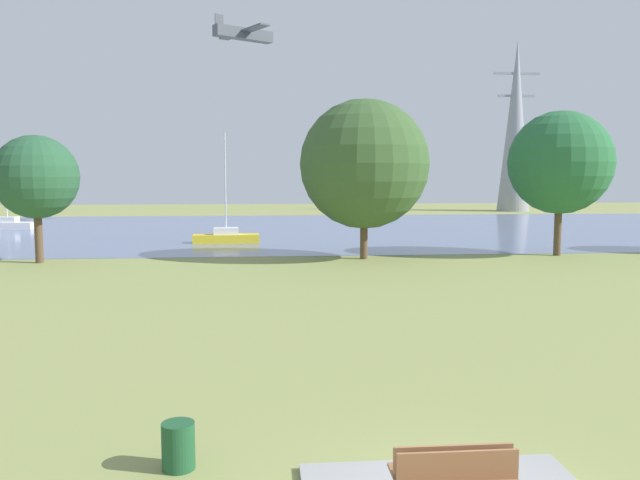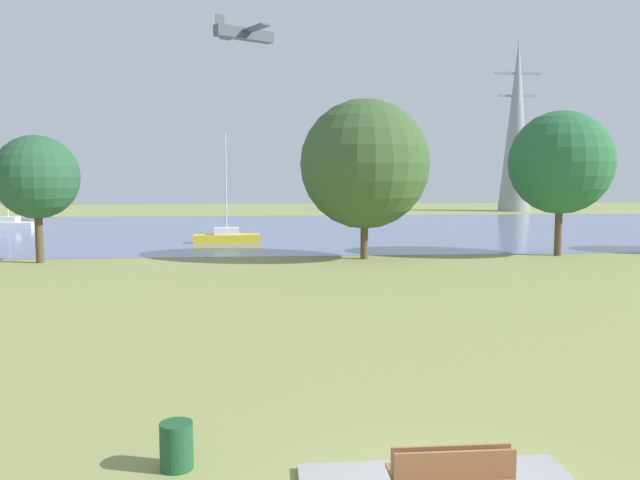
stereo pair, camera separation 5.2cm
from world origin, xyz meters
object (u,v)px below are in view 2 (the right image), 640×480
object	(u,v)px
tree_east_near	(37,177)
light_aircraft	(244,34)
bench_facing_water	(448,474)
sailboat_yellow	(227,236)
litter_bin	(177,446)
tree_west_near	(365,164)
sailboat_white	(9,224)
electricity_pylon	(516,126)
tree_mid_shore	(561,163)

from	to	relation	value
tree_east_near	light_aircraft	xyz separation A→B (m)	(10.73, 29.45, 14.32)
bench_facing_water	light_aircraft	bearing A→B (deg)	94.70
sailboat_yellow	bench_facing_water	bearing A→B (deg)	-81.70
bench_facing_water	litter_bin	bearing A→B (deg)	160.03
tree_west_near	sailboat_white	bearing A→B (deg)	140.99
litter_bin	sailboat_white	distance (m)	55.34
sailboat_white	electricity_pylon	bearing A→B (deg)	23.13
sailboat_yellow	tree_east_near	bearing A→B (deg)	-134.81
bench_facing_water	tree_east_near	xyz separation A→B (m)	(-15.47, 28.18, 4.36)
tree_mid_shore	electricity_pylon	xyz separation A→B (m)	(16.31, 48.11, 5.99)
tree_east_near	light_aircraft	size ratio (longest dim) A/B	0.93
litter_bin	light_aircraft	bearing A→B (deg)	90.52
litter_bin	sailboat_yellow	size ratio (longest dim) A/B	0.10
bench_facing_water	litter_bin	distance (m)	4.50
litter_bin	tree_mid_shore	xyz separation A→B (m)	(19.52, 27.37, 5.30)
litter_bin	tree_mid_shore	world-z (taller)	tree_mid_shore
electricity_pylon	light_aircraft	size ratio (longest dim) A/B	3.03
electricity_pylon	sailboat_yellow	bearing A→B (deg)	-133.71
tree_west_near	litter_bin	bearing A→B (deg)	-105.33
litter_bin	sailboat_white	size ratio (longest dim) A/B	0.12
tree_east_near	tree_west_near	world-z (taller)	tree_west_near
sailboat_yellow	tree_west_near	size ratio (longest dim) A/B	0.85
tree_west_near	light_aircraft	bearing A→B (deg)	104.99
tree_west_near	bench_facing_water	bearing A→B (deg)	-96.27
sailboat_yellow	sailboat_white	size ratio (longest dim) A/B	1.18
sailboat_yellow	electricity_pylon	size ratio (longest dim) A/B	0.34
litter_bin	tree_east_near	distance (m)	29.25
tree_east_near	tree_mid_shore	bearing A→B (deg)	1.35
light_aircraft	electricity_pylon	bearing A→B (deg)	28.09
bench_facing_water	electricity_pylon	distance (m)	84.00
litter_bin	tree_east_near	xyz separation A→B (m)	(-11.24, 26.64, 4.43)
litter_bin	sailboat_yellow	world-z (taller)	sailboat_yellow
tree_east_near	litter_bin	bearing A→B (deg)	-67.13
tree_mid_shore	sailboat_white	bearing A→B (deg)	150.78
litter_bin	electricity_pylon	bearing A→B (deg)	64.61
electricity_pylon	sailboat_white	bearing A→B (deg)	-156.87
tree_east_near	light_aircraft	distance (m)	34.46
tree_mid_shore	light_aircraft	distance (m)	37.51
tree_mid_shore	electricity_pylon	bearing A→B (deg)	71.28
sailboat_white	tree_east_near	bearing A→B (deg)	-65.52
bench_facing_water	tree_east_near	world-z (taller)	tree_east_near
bench_facing_water	tree_east_near	size ratio (longest dim) A/B	0.25
tree_east_near	electricity_pylon	bearing A→B (deg)	46.06
sailboat_yellow	tree_west_near	world-z (taller)	tree_west_near
sailboat_white	litter_bin	bearing A→B (deg)	-66.36
bench_facing_water	light_aircraft	distance (m)	60.77
sailboat_white	sailboat_yellow	bearing A→B (deg)	-34.03
tree_west_near	tree_mid_shore	xyz separation A→B (m)	(12.18, 0.59, 0.12)
sailboat_yellow	tree_east_near	world-z (taller)	sailboat_yellow
sailboat_yellow	light_aircraft	xyz separation A→B (m)	(0.83, 19.48, 18.67)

